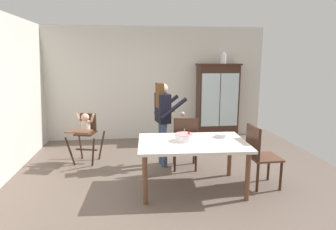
{
  "coord_description": "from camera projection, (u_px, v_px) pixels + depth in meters",
  "views": [
    {
      "loc": [
        -0.55,
        -4.28,
        1.95
      ],
      "look_at": [
        0.07,
        0.7,
        0.95
      ],
      "focal_mm": 30.3,
      "sensor_mm": 36.0,
      "label": 1
    }
  ],
  "objects": [
    {
      "name": "ground_plane",
      "position": [
        169.0,
        181.0,
        4.61
      ],
      "size": [
        6.24,
        6.24,
        0.0
      ],
      "primitive_type": "plane",
      "color": "#66564C"
    },
    {
      "name": "wall_back",
      "position": [
        156.0,
        84.0,
        6.9
      ],
      "size": [
        5.32,
        0.06,
        2.7
      ],
      "primitive_type": "cube",
      "color": "beige",
      "rests_on": "ground_plane"
    },
    {
      "name": "dining_table",
      "position": [
        192.0,
        147.0,
        4.22
      ],
      "size": [
        1.64,
        1.12,
        0.74
      ],
      "color": "silver",
      "rests_on": "ground_plane"
    },
    {
      "name": "adult_person",
      "position": [
        163.0,
        114.0,
        5.1
      ],
      "size": [
        0.58,
        0.57,
        1.53
      ],
      "rotation": [
        0.0,
        0.0,
        1.79
      ],
      "color": "#3D4C6B",
      "rests_on": "ground_plane"
    },
    {
      "name": "birthday_cake",
      "position": [
        184.0,
        137.0,
        4.24
      ],
      "size": [
        0.28,
        0.28,
        0.19
      ],
      "color": "white",
      "rests_on": "dining_table"
    },
    {
      "name": "dining_chair_right_end",
      "position": [
        258.0,
        152.0,
        4.31
      ],
      "size": [
        0.45,
        0.45,
        0.96
      ],
      "rotation": [
        0.0,
        0.0,
        1.6
      ],
      "color": "#382116",
      "rests_on": "ground_plane"
    },
    {
      "name": "dining_chair_far_side",
      "position": [
        185.0,
        140.0,
        4.96
      ],
      "size": [
        0.49,
        0.49,
        0.96
      ],
      "rotation": [
        0.0,
        0.0,
        3.03
      ],
      "color": "#382116",
      "rests_on": "ground_plane"
    },
    {
      "name": "ceramic_vase",
      "position": [
        223.0,
        58.0,
        6.73
      ],
      "size": [
        0.13,
        0.13,
        0.27
      ],
      "color": "white",
      "rests_on": "china_cabinet"
    },
    {
      "name": "serving_bowl",
      "position": [
        221.0,
        135.0,
        4.44
      ],
      "size": [
        0.18,
        0.18,
        0.05
      ],
      "primitive_type": "cylinder",
      "color": "#B2BCC6",
      "rests_on": "dining_table"
    },
    {
      "name": "high_chair_with_toddler",
      "position": [
        85.0,
        129.0,
        5.31
      ],
      "size": [
        0.7,
        0.78,
        0.95
      ],
      "rotation": [
        0.0,
        0.0,
        -0.25
      ],
      "color": "#382116",
      "rests_on": "ground_plane"
    },
    {
      "name": "china_cabinet",
      "position": [
        217.0,
        101.0,
        6.91
      ],
      "size": [
        1.03,
        0.48,
        1.83
      ],
      "color": "#382116",
      "rests_on": "ground_plane"
    }
  ]
}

